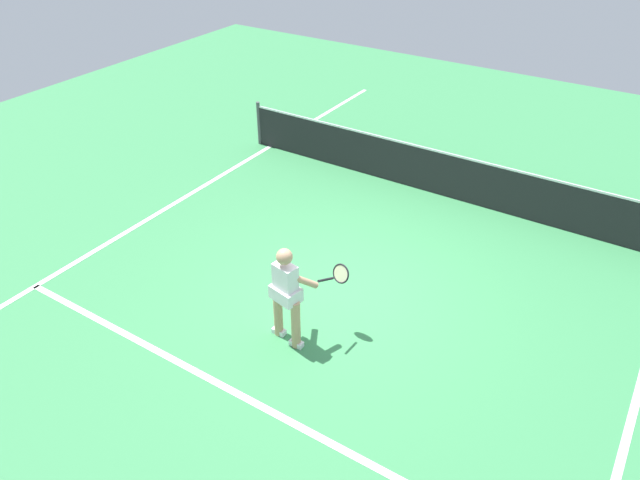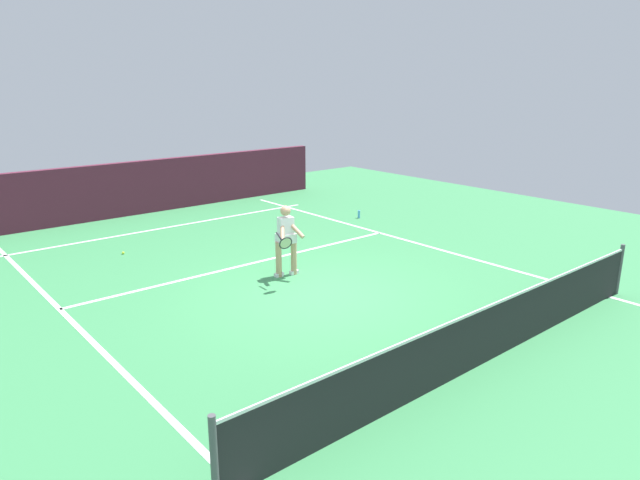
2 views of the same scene
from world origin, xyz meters
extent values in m
plane|color=#38844C|center=(0.00, 0.00, 0.00)|extent=(24.23, 24.23, 0.00)
cube|color=white|center=(0.00, -2.48, 0.00)|extent=(8.46, 0.10, 0.01)
cube|color=white|center=(-4.23, 0.00, 0.00)|extent=(0.10, 16.64, 0.01)
cube|color=white|center=(4.23, 0.00, 0.00)|extent=(0.10, 16.64, 0.01)
cylinder|color=#4C4C51|center=(-4.53, 3.79, 0.51)|extent=(0.08, 0.08, 1.01)
cube|color=#232326|center=(0.00, 3.79, 0.45)|extent=(8.98, 0.02, 0.89)
cube|color=white|center=(0.00, 3.79, 0.91)|extent=(8.98, 0.02, 0.04)
cylinder|color=tan|center=(-0.31, -1.27, 0.39)|extent=(0.13, 0.13, 0.78)
cylinder|color=tan|center=(0.04, -1.34, 0.39)|extent=(0.13, 0.13, 0.78)
cube|color=white|center=(-0.31, -1.27, 0.04)|extent=(0.20, 0.10, 0.08)
cube|color=white|center=(0.04, -1.34, 0.04)|extent=(0.20, 0.10, 0.08)
cube|color=white|center=(-0.14, -1.30, 1.04)|extent=(0.35, 0.26, 0.52)
cube|color=white|center=(-0.14, -1.30, 0.84)|extent=(0.45, 0.35, 0.20)
sphere|color=tan|center=(-0.14, -1.30, 1.44)|extent=(0.22, 0.22, 0.22)
cylinder|color=tan|center=(-0.26, -1.12, 1.06)|extent=(0.20, 0.49, 0.37)
cylinder|color=tan|center=(0.04, -1.18, 1.06)|extent=(0.36, 0.44, 0.37)
cylinder|color=black|center=(0.28, -0.96, 1.02)|extent=(0.09, 0.30, 0.14)
torus|color=black|center=(0.34, -0.66, 0.96)|extent=(0.30, 0.17, 0.28)
cylinder|color=beige|center=(0.34, -0.66, 0.96)|extent=(0.25, 0.14, 0.23)
camera|label=1|loc=(3.65, -6.36, 5.89)|focal=33.60mm
camera|label=2|loc=(6.78, 8.10, 4.11)|focal=31.80mm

